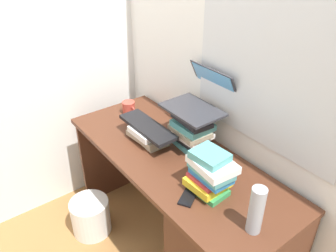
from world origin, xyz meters
The scene contains 14 objects.
ground_plane centered at (0.00, 0.00, 0.00)m, with size 6.00×6.00×0.00m, color olive.
wall_back centered at (0.00, 0.34, 1.30)m, with size 6.00×0.06×2.60m.
wall_left centered at (-0.95, 0.00, 1.30)m, with size 0.05×6.00×2.60m, color silver.
desk centered at (0.39, -0.02, 0.41)m, with size 1.52×0.60×0.76m.
book_stack_tall centered at (-0.03, 0.15, 0.88)m, with size 0.25×0.20×0.24m.
book_stack_keyboard_riser centered at (-0.22, -0.03, 0.80)m, with size 0.25×0.18×0.09m.
book_stack_side centered at (0.33, -0.04, 0.87)m, with size 0.23×0.20×0.23m.
laptop centered at (-0.03, 0.22, 1.05)m, with size 0.34×0.34×0.23m.
keyboard centered at (-0.22, -0.03, 0.86)m, with size 0.42×0.14×0.02m, color black.
computer_mouse centered at (0.22, 0.01, 0.77)m, with size 0.06×0.10×0.04m, color #A5A8AD.
mug centered at (-0.59, 0.06, 0.80)m, with size 0.12×0.09×0.09m.
water_bottle centered at (0.63, -0.06, 0.87)m, with size 0.07×0.07×0.23m, color #999EA5.
cell_phone centered at (0.30, -0.15, 0.76)m, with size 0.07×0.14×0.01m, color black.
wastebasket centered at (-0.46, -0.38, 0.13)m, with size 0.27×0.27×0.26m, color silver.
Camera 1 is at (1.23, -0.98, 1.92)m, focal length 36.47 mm.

